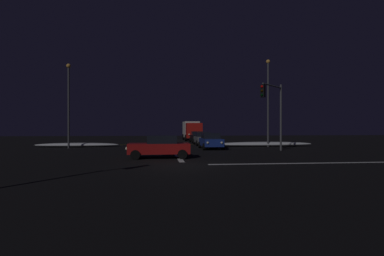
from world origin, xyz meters
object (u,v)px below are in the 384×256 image
Objects in this scene: sedan_gray at (203,138)px; traffic_signal_ne at (273,104)px; sedan_blue at (211,141)px; sedan_black at (198,137)px; box_truck at (192,130)px; streetlamp_right_near at (268,97)px; streetlamp_left_near at (69,99)px; sedan_red_crossing at (160,147)px.

sedan_gray is 0.72× the size of traffic_signal_ne.
sedan_black is at bearing 88.32° from sedan_blue.
traffic_signal_ne is (4.51, -24.51, 2.44)m from box_truck.
sedan_gray is 1.00× the size of sedan_black.
sedan_gray is 0.46× the size of streetlamp_right_near.
sedan_gray is at bearing 147.13° from streetlamp_right_near.
streetlamp_left_near is (-14.13, 2.50, 4.16)m from sedan_blue.
traffic_signal_ne is at bearing -79.58° from box_truck.
sedan_blue is 9.81m from sedan_red_crossing.
sedan_blue is at bearing -91.08° from box_truck.
sedan_gray is at bearing -90.73° from box_truck.
sedan_black is (0.17, 6.18, 0.00)m from sedan_gray.
sedan_blue is 12.90m from sedan_black.
streetlamp_left_near reaches higher than sedan_red_crossing.
sedan_red_crossing is 0.72× the size of traffic_signal_ne.
box_truck reaches higher than sedan_gray.
sedan_black is 0.46× the size of streetlamp_right_near.
sedan_red_crossing is 0.46× the size of streetlamp_right_near.
traffic_signal_ne is at bearing 24.70° from sedan_red_crossing.
streetlamp_right_near is (6.74, 2.50, 4.63)m from sedan_blue.
streetlamp_left_near reaches higher than traffic_signal_ne.
sedan_black is 0.51× the size of streetlamp_left_near.
sedan_red_crossing is at bearing -100.59° from box_truck.
box_truck is (0.18, 13.96, 0.91)m from sedan_gray.
traffic_signal_ne is (4.52, -16.73, 3.35)m from sedan_black.
sedan_red_crossing is 16.72m from streetlamp_right_near.
streetlamp_left_near is (-14.51, -10.39, 4.16)m from sedan_black.
sedan_gray is 9.04m from streetlamp_right_near.
streetlamp_left_near is at bearing -128.62° from box_truck.
sedan_red_crossing is at bearing -50.24° from streetlamp_left_near.
sedan_black is 17.65m from traffic_signal_ne.
box_truck is at bearing 88.92° from sedan_blue.
traffic_signal_ne is 20.07m from streetlamp_left_near.
streetlamp_left_near is (-20.86, 0.00, -0.47)m from streetlamp_right_near.
streetlamp_right_near is at bearing 0.00° from streetlamp_left_near.
streetlamp_left_near is at bearing 129.76° from sedan_red_crossing.
sedan_black is at bearing 121.45° from streetlamp_right_near.
sedan_gray is 1.00× the size of sedan_red_crossing.
traffic_signal_ne is at bearing -18.43° from streetlamp_left_near.
sedan_blue is 1.00× the size of sedan_black.
box_truck is at bearing 109.25° from streetlamp_right_near.
sedan_blue is at bearing -10.02° from streetlamp_left_near.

